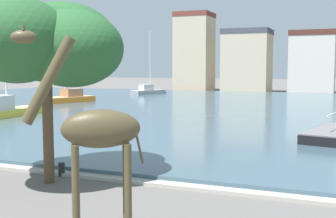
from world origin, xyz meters
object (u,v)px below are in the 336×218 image
Objects in this scene: sailboat_yellow at (7,112)px; mooring_bollard at (62,169)px; sailboat_orange at (65,99)px; shade_tree at (44,44)px; giraffe_statue at (94,133)px; sailboat_grey at (150,92)px.

mooring_bollard is (14.36, -12.97, -0.37)m from sailboat_yellow.
shade_tree is (18.48, -27.23, 4.24)m from sailboat_orange.
sailboat_grey is (-20.62, 48.50, -1.97)m from giraffe_statue.
sailboat_grey is 1.43× the size of shade_tree.
sailboat_orange is at bearing 124.17° from shade_tree.
sailboat_orange reaches higher than mooring_bollard.
giraffe_statue is 52.74m from sailboat_grey.
sailboat_orange reaches higher than shade_tree.
sailboat_orange is 0.74× the size of sailboat_yellow.
sailboat_orange is 0.75× the size of sailboat_grey.
sailboat_grey is at bearing 113.03° from giraffe_statue.
shade_tree is (16.22, -44.54, 4.24)m from sailboat_grey.
sailboat_grey is 30.67m from sailboat_yellow.
sailboat_yellow is 19.36m from mooring_bollard.
sailboat_yellow reaches higher than sailboat_orange.
sailboat_yellow is at bearing 136.04° from shade_tree.
sailboat_grey reaches higher than shade_tree.
sailboat_orange is (-22.88, 31.20, -1.97)m from giraffe_statue.
sailboat_grey is at bearing 110.01° from shade_tree.
shade_tree is 4.66m from mooring_bollard.
mooring_bollard is (16.14, -43.59, -0.33)m from sailboat_grey.
shade_tree reaches higher than mooring_bollard.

